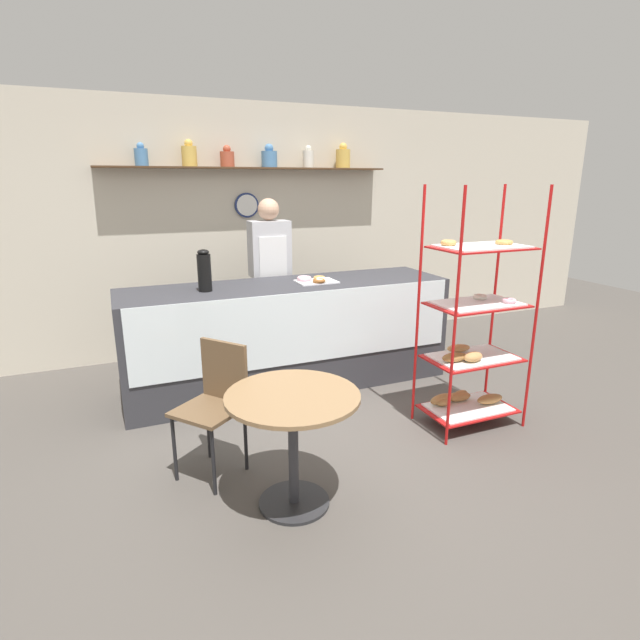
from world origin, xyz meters
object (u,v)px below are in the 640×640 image
object	(u,v)px
pastry_rack	(472,340)
cafe_chair	(216,395)
donut_tray_counter	(315,280)
cafe_table	(293,422)
coffee_carafe	(204,271)
person_worker	(270,276)

from	to	relation	value
pastry_rack	cafe_chair	distance (m)	1.98
donut_tray_counter	pastry_rack	bearing A→B (deg)	-58.20
donut_tray_counter	cafe_table	bearing A→B (deg)	-116.18
cafe_table	cafe_chair	distance (m)	0.64
pastry_rack	coffee_carafe	world-z (taller)	pastry_rack
cafe_chair	person_worker	bearing A→B (deg)	114.05
person_worker	cafe_chair	size ratio (longest dim) A/B	1.95
person_worker	coffee_carafe	bearing A→B (deg)	-142.23
cafe_chair	cafe_table	bearing A→B (deg)	-7.52
pastry_rack	person_worker	xyz separation A→B (m)	(-1.04, 1.86, 0.25)
coffee_carafe	donut_tray_counter	distance (m)	1.02
pastry_rack	coffee_carafe	size ratio (longest dim) A/B	5.23
coffee_carafe	donut_tray_counter	bearing A→B (deg)	-0.48
cafe_table	donut_tray_counter	distance (m)	1.98
pastry_rack	cafe_table	bearing A→B (deg)	-164.26
pastry_rack	donut_tray_counter	size ratio (longest dim) A/B	5.14
cafe_chair	coffee_carafe	world-z (taller)	coffee_carafe
coffee_carafe	donut_tray_counter	xyz separation A→B (m)	(1.01, -0.01, -0.15)
pastry_rack	cafe_table	xyz separation A→B (m)	(-1.64, -0.46, -0.15)
pastry_rack	cafe_table	size ratio (longest dim) A/B	2.39
person_worker	pastry_rack	bearing A→B (deg)	-60.91
cafe_table	coffee_carafe	distance (m)	1.85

